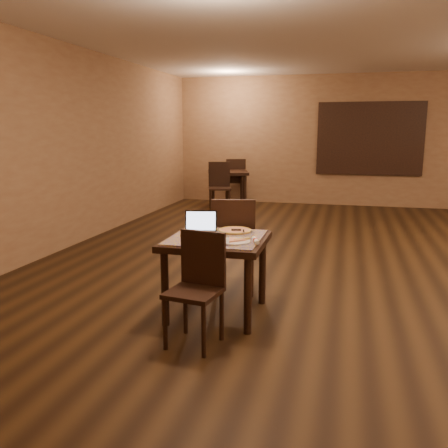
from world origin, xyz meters
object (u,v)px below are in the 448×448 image
(chair_main_far, at_px, (234,240))
(other_table_b, at_px, (228,177))
(pizza_pan, at_px, (235,232))
(tiled_table, at_px, (217,247))
(laptop, at_px, (199,228))
(chair_main_near, at_px, (198,281))
(other_table_b_chair_far, at_px, (235,178))
(other_table_b_chair_near, at_px, (219,184))

(chair_main_far, height_order, other_table_b, chair_main_far)
(pizza_pan, xyz_separation_m, other_table_b, (-1.59, 6.02, -0.08))
(tiled_table, distance_m, chair_main_far, 0.61)
(other_table_b, bearing_deg, laptop, -96.10)
(chair_main_near, bearing_deg, tiled_table, 100.07)
(other_table_b_chair_far, bearing_deg, tiled_table, 84.08)
(tiled_table, height_order, pizza_pan, pizza_pan)
(tiled_table, bearing_deg, other_table_b, 102.64)
(tiled_table, relative_size, other_table_b, 0.84)
(chair_main_far, distance_m, laptop, 0.60)
(chair_main_near, relative_size, other_table_b_chair_far, 0.87)
(other_table_b, bearing_deg, pizza_pan, -92.95)
(other_table_b_chair_far, bearing_deg, other_table_b_chair_near, 69.69)
(chair_main_far, bearing_deg, tiled_table, 75.89)
(other_table_b_chair_near, xyz_separation_m, other_table_b_chair_far, (0.06, 1.26, 0.00))
(tiled_table, xyz_separation_m, laptop, (-0.20, 0.10, 0.16))
(pizza_pan, distance_m, other_table_b, 6.22)
(laptop, distance_m, pizza_pan, 0.35)
(chair_main_near, relative_size, chair_main_far, 0.89)
(tiled_table, xyz_separation_m, other_table_b, (-1.47, 6.26, 0.03))
(chair_main_near, xyz_separation_m, other_table_b, (-1.48, 6.88, 0.16))
(laptop, height_order, other_table_b_chair_near, other_table_b_chair_near)
(other_table_b_chair_far, bearing_deg, laptop, 82.62)
(laptop, relative_size, pizza_pan, 1.02)
(chair_main_near, bearing_deg, chair_main_far, 98.58)
(chair_main_near, bearing_deg, other_table_b_chair_far, 109.84)
(pizza_pan, xyz_separation_m, other_table_b_chair_far, (-1.56, 6.64, -0.16))
(tiled_table, bearing_deg, laptop, 152.93)
(laptop, bearing_deg, pizza_pan, 11.59)
(pizza_pan, bearing_deg, tiled_table, -116.57)
(chair_main_far, distance_m, other_table_b_chair_near, 5.24)
(laptop, relative_size, other_table_b_chair_far, 0.33)
(tiled_table, height_order, chair_main_near, chair_main_near)
(other_table_b_chair_near, bearing_deg, laptop, -94.54)
(tiled_table, relative_size, other_table_b_chair_far, 0.87)
(chair_main_near, bearing_deg, other_table_b, 111.04)
(chair_main_near, height_order, other_table_b, chair_main_near)
(other_table_b, xyz_separation_m, other_table_b_chair_near, (-0.03, -0.63, -0.08))
(other_table_b_chair_near, bearing_deg, other_table_b, 69.69)
(pizza_pan, bearing_deg, other_table_b_chair_near, 106.67)
(tiled_table, distance_m, other_table_b_chair_far, 7.03)
(other_table_b, bearing_deg, other_table_b_chair_near, -110.31)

